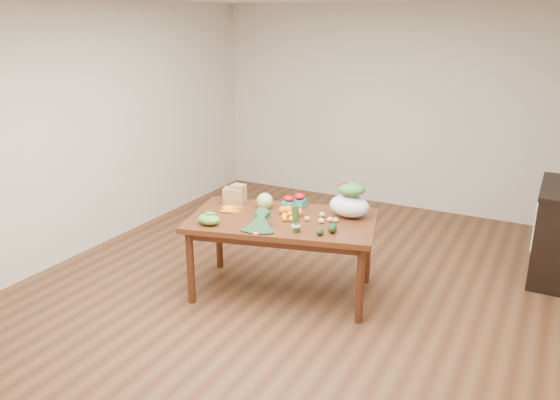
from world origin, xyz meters
The scene contains 24 objects.
floor centered at (0.00, 0.00, 0.00)m, with size 6.00×6.00×0.00m, color brown.
room_walls centered at (0.00, 0.00, 1.35)m, with size 5.02×6.02×2.70m.
dining_table centered at (-0.09, -0.04, 0.38)m, with size 1.69×0.94×0.75m, color #502912.
dish_towel centered at (1.96, 1.40, 0.55)m, with size 0.02×0.28×0.45m, color white.
paper_bag centered at (-0.72, 0.13, 0.84)m, with size 0.26×0.22×0.18m, color #A17F48, non-canonical shape.
cabbage centered at (-0.36, 0.12, 0.83)m, with size 0.16×0.16×0.16m, color #95C270.
strawberry_basket_a centered at (-0.17, 0.25, 0.80)m, with size 0.10×0.10×0.10m, color red, non-canonical shape.
strawberry_basket_b centered at (-0.10, 0.33, 0.80)m, with size 0.11×0.11×0.10m, color red, non-canonical shape.
orange_a centered at (-0.14, 0.07, 0.79)m, with size 0.07×0.07×0.07m, color orange.
orange_b centered at (-0.09, 0.09, 0.79)m, with size 0.08×0.08×0.08m, color orange.
orange_c centered at (0.02, 0.07, 0.79)m, with size 0.08×0.08×0.08m, color orange.
mandarin_cluster centered at (-0.02, -0.03, 0.79)m, with size 0.18×0.18×0.08m, color #FFA30F, non-canonical shape.
carrots centered at (-0.60, -0.07, 0.76)m, with size 0.22×0.22×0.03m, color orange, non-canonical shape.
snap_pea_bag centered at (-0.59, -0.48, 0.80)m, with size 0.21×0.16×0.10m, color #4A9231.
kale_bunch centered at (-0.13, -0.40, 0.83)m, with size 0.32×0.40×0.16m, color black, non-canonical shape.
asparagus_bundle centered at (0.18, -0.29, 0.88)m, with size 0.08×0.08×0.25m, color #417234, non-canonical shape.
potato_a centered at (0.14, 0.00, 0.77)m, with size 0.05×0.05×0.04m, color tan.
potato_b centered at (0.28, 0.01, 0.77)m, with size 0.06×0.05×0.05m, color #D9B67D.
potato_c centered at (0.34, 0.08, 0.77)m, with size 0.05×0.05×0.05m, color tan.
potato_d centered at (0.23, 0.15, 0.77)m, with size 0.06×0.05×0.05m, color tan.
potato_e centered at (0.39, 0.09, 0.77)m, with size 0.05×0.05×0.04m, color tan.
avocado_a centered at (0.38, -0.25, 0.78)m, with size 0.06×0.09×0.06m, color black.
avocado_b centered at (0.45, -0.15, 0.79)m, with size 0.08×0.12×0.08m, color black.
salad_bag centered at (0.44, 0.29, 0.89)m, with size 0.37×0.28×0.29m, color silver, non-canonical shape.
Camera 1 is at (2.07, -4.19, 2.48)m, focal length 35.00 mm.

